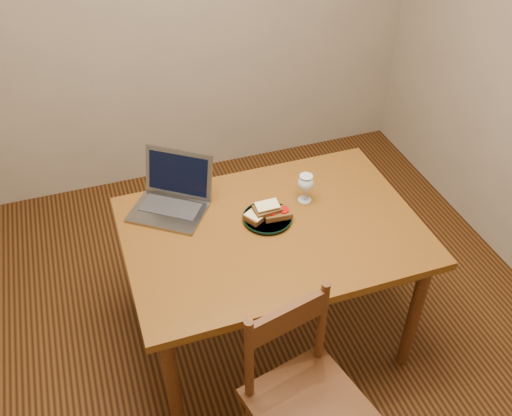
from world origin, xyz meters
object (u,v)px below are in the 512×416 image
object	(u,v)px
chair	(305,393)
table	(272,242)
laptop	(173,194)
plate	(267,218)
milk_glass	(305,188)

from	to	relation	value
chair	table	bearing A→B (deg)	67.86
chair	laptop	distance (m)	1.05
plate	milk_glass	bearing A→B (deg)	19.53
table	milk_glass	bearing A→B (deg)	33.15
plate	laptop	world-z (taller)	laptop
table	plate	distance (m)	0.11
milk_glass	laptop	xyz separation A→B (m)	(-0.58, 0.17, -0.01)
plate	laptop	bearing A→B (deg)	146.53
chair	plate	world-z (taller)	chair
table	milk_glass	size ratio (longest dim) A/B	9.01
chair	milk_glass	size ratio (longest dim) A/B	3.39
table	laptop	world-z (taller)	laptop
milk_glass	plate	bearing A→B (deg)	-160.47
plate	milk_glass	distance (m)	0.23
chair	plate	distance (m)	0.77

